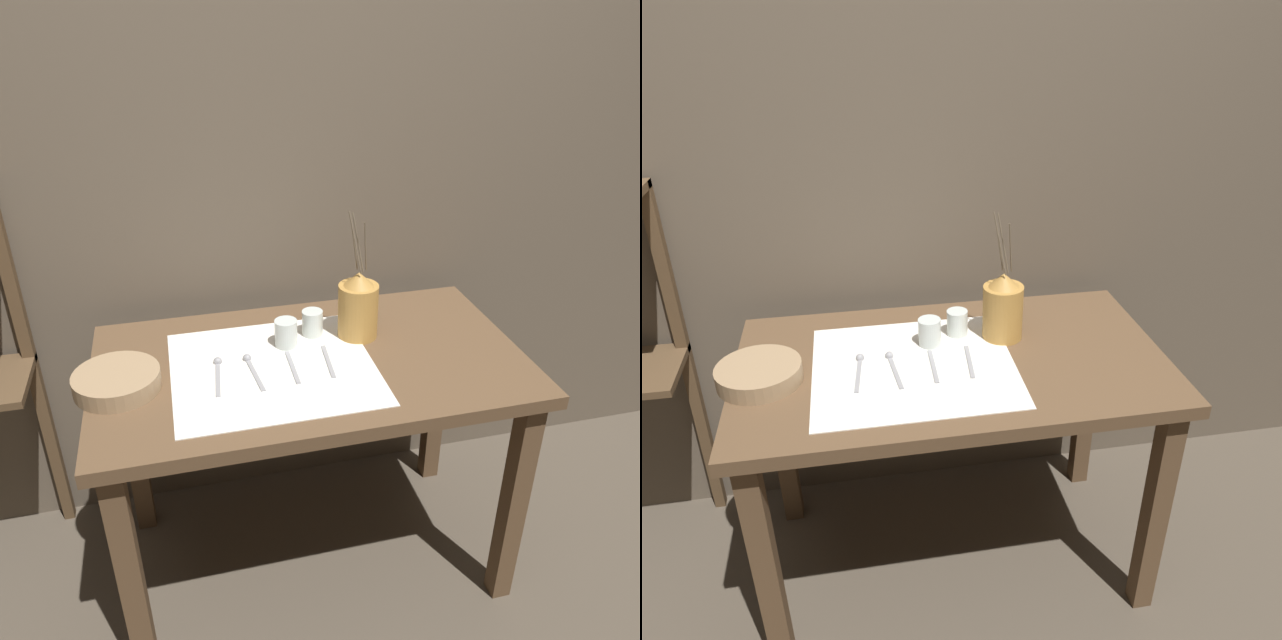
{
  "view_description": "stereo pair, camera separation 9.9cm",
  "coord_description": "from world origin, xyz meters",
  "views": [
    {
      "loc": [
        -0.34,
        -1.47,
        1.72
      ],
      "look_at": [
        0.03,
        0.0,
        0.91
      ],
      "focal_mm": 35.0,
      "sensor_mm": 36.0,
      "label": 1
    },
    {
      "loc": [
        -0.24,
        -1.49,
        1.72
      ],
      "look_at": [
        0.03,
        0.0,
        0.91
      ],
      "focal_mm": 35.0,
      "sensor_mm": 36.0,
      "label": 2
    }
  ],
  "objects": [
    {
      "name": "glass_tumbler_near",
      "position": [
        -0.05,
        0.08,
        0.83
      ],
      "size": [
        0.07,
        0.07,
        0.08
      ],
      "color": "silver",
      "rests_on": "wooden_table"
    },
    {
      "name": "wooden_bowl",
      "position": [
        -0.52,
        -0.02,
        0.81
      ],
      "size": [
        0.23,
        0.23,
        0.05
      ],
      "color": "#9E7F5B",
      "rests_on": "wooden_table"
    },
    {
      "name": "pitcher_with_flowers",
      "position": [
        0.17,
        0.09,
        0.88
      ],
      "size": [
        0.12,
        0.12,
        0.4
      ],
      "color": "#B7843D",
      "rests_on": "wooden_table"
    },
    {
      "name": "fork_inner",
      "position": [
        0.04,
        -0.03,
        0.79
      ],
      "size": [
        0.02,
        0.17,
        0.0
      ],
      "color": "#939399",
      "rests_on": "wooden_table"
    },
    {
      "name": "ground_plane",
      "position": [
        0.0,
        0.0,
        0.0
      ],
      "size": [
        12.0,
        12.0,
        0.0
      ],
      "primitive_type": "plane",
      "color": "brown"
    },
    {
      "name": "fork_outer",
      "position": [
        -0.06,
        -0.04,
        0.79
      ],
      "size": [
        0.01,
        0.17,
        0.0
      ],
      "color": "#939399",
      "rests_on": "wooden_table"
    },
    {
      "name": "stone_wall_back",
      "position": [
        0.0,
        0.46,
        1.2
      ],
      "size": [
        7.0,
        0.06,
        2.4
      ],
      "color": "brown",
      "rests_on": "ground_plane"
    },
    {
      "name": "spoon_inner",
      "position": [
        -0.17,
        0.0,
        0.79
      ],
      "size": [
        0.04,
        0.18,
        0.02
      ],
      "color": "#939399",
      "rests_on": "wooden_table"
    },
    {
      "name": "linen_cloth",
      "position": [
        -0.11,
        -0.03,
        0.79
      ],
      "size": [
        0.56,
        0.51,
        0.0
      ],
      "color": "white",
      "rests_on": "wooden_table"
    },
    {
      "name": "glass_tumbler_far",
      "position": [
        0.04,
        0.13,
        0.83
      ],
      "size": [
        0.06,
        0.06,
        0.08
      ],
      "color": "silver",
      "rests_on": "wooden_table"
    },
    {
      "name": "wooden_table",
      "position": [
        0.0,
        0.0,
        0.67
      ],
      "size": [
        1.21,
        0.69,
        0.79
      ],
      "color": "brown",
      "rests_on": "ground_plane"
    },
    {
      "name": "spoon_outer",
      "position": [
        -0.26,
        0.01,
        0.79
      ],
      "size": [
        0.03,
        0.18,
        0.02
      ],
      "color": "#939399",
      "rests_on": "wooden_table"
    }
  ]
}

